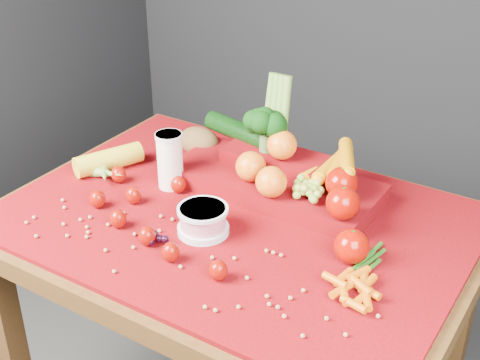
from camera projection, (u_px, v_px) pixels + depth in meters
The scene contains 12 objects.
table at pixel (236, 254), 1.61m from camera, with size 1.10×0.80×0.75m.
red_cloth at pixel (235, 219), 1.56m from camera, with size 1.05×0.75×0.01m, color maroon.
milk_glass at pixel (170, 158), 1.65m from camera, with size 0.07×0.07×0.15m.
yogurt_bowl at pixel (203, 219), 1.49m from camera, with size 0.12×0.12×0.06m.
strawberry_scatter at pixel (146, 213), 1.53m from camera, with size 0.48×0.28×0.05m.
dark_grape_cluster at pixel (155, 239), 1.45m from camera, with size 0.06×0.05×0.03m, color black, non-canonical shape.
soybean_scatter at pixel (184, 257), 1.41m from camera, with size 0.84×0.24×0.01m, color #B47E4D, non-canonical shape.
corn_ear at pixel (105, 169), 1.72m from camera, with size 0.24×0.26×0.06m.
potato at pixel (199, 142), 1.82m from camera, with size 0.12×0.09×0.08m, color brown.
baby_carrot_pile at pixel (350, 288), 1.30m from camera, with size 0.17×0.17×0.03m, color #C95807, non-canonical shape.
green_bean_pile at pixel (365, 261), 1.40m from camera, with size 0.14×0.12×0.01m, color #1F5313, non-canonical shape.
produce_mound at pixel (284, 172), 1.63m from camera, with size 0.59×0.36×0.27m.
Camera 1 is at (0.72, -1.11, 1.59)m, focal length 50.00 mm.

